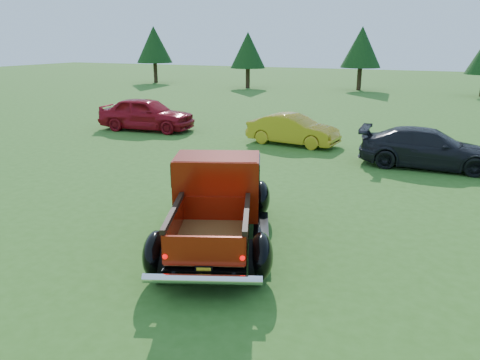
{
  "coord_description": "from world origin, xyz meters",
  "views": [
    {
      "loc": [
        3.98,
        -8.29,
        3.94
      ],
      "look_at": [
        0.18,
        0.2,
        1.15
      ],
      "focal_mm": 35.0,
      "sensor_mm": 36.0,
      "label": 1
    }
  ],
  "objects_px": {
    "tree_west": "(248,50)",
    "pickup_truck": "(218,199)",
    "tree_mid_left": "(361,47)",
    "show_car_yellow": "(293,130)",
    "tree_far_west": "(154,45)",
    "show_car_red": "(147,114)",
    "show_car_grey": "(428,148)"
  },
  "relations": [
    {
      "from": "tree_west",
      "to": "show_car_grey",
      "type": "relative_size",
      "value": 1.08
    },
    {
      "from": "tree_mid_left",
      "to": "tree_far_west",
      "type": "bearing_deg",
      "value": -176.99
    },
    {
      "from": "pickup_truck",
      "to": "tree_west",
      "type": "bearing_deg",
      "value": 90.44
    },
    {
      "from": "tree_mid_left",
      "to": "show_car_yellow",
      "type": "xyz_separation_m",
      "value": [
        1.5,
        -22.01,
        -2.8
      ]
    },
    {
      "from": "show_car_yellow",
      "to": "tree_far_west",
      "type": "bearing_deg",
      "value": 50.26
    },
    {
      "from": "pickup_truck",
      "to": "show_car_yellow",
      "type": "relative_size",
      "value": 1.4
    },
    {
      "from": "tree_far_west",
      "to": "show_car_grey",
      "type": "bearing_deg",
      "value": -41.41
    },
    {
      "from": "tree_west",
      "to": "show_car_red",
      "type": "xyz_separation_m",
      "value": [
        3.5,
        -19.77,
        -2.37
      ]
    },
    {
      "from": "tree_far_west",
      "to": "show_car_red",
      "type": "relative_size",
      "value": 1.2
    },
    {
      "from": "tree_west",
      "to": "pickup_truck",
      "type": "height_order",
      "value": "tree_west"
    },
    {
      "from": "show_car_red",
      "to": "show_car_yellow",
      "type": "distance_m",
      "value": 7.01
    },
    {
      "from": "tree_far_west",
      "to": "pickup_truck",
      "type": "xyz_separation_m",
      "value": [
        21.88,
        -30.25,
        -2.69
      ]
    },
    {
      "from": "tree_west",
      "to": "show_car_grey",
      "type": "distance_m",
      "value": 26.62
    },
    {
      "from": "tree_mid_left",
      "to": "pickup_truck",
      "type": "distance_m",
      "value": 31.48
    },
    {
      "from": "pickup_truck",
      "to": "show_car_yellow",
      "type": "bearing_deg",
      "value": 76.82
    },
    {
      "from": "show_car_red",
      "to": "show_car_grey",
      "type": "bearing_deg",
      "value": -104.21
    },
    {
      "from": "show_car_red",
      "to": "tree_far_west",
      "type": "bearing_deg",
      "value": 26.99
    },
    {
      "from": "show_car_red",
      "to": "tree_mid_left",
      "type": "bearing_deg",
      "value": -20.22
    },
    {
      "from": "tree_west",
      "to": "pickup_truck",
      "type": "distance_m",
      "value": 31.65
    },
    {
      "from": "tree_far_west",
      "to": "tree_mid_left",
      "type": "relative_size",
      "value": 1.04
    },
    {
      "from": "tree_far_west",
      "to": "pickup_truck",
      "type": "bearing_deg",
      "value": -54.12
    },
    {
      "from": "show_car_red",
      "to": "show_car_yellow",
      "type": "bearing_deg",
      "value": -97.97
    },
    {
      "from": "show_car_grey",
      "to": "tree_mid_left",
      "type": "bearing_deg",
      "value": 12.98
    },
    {
      "from": "pickup_truck",
      "to": "tree_far_west",
      "type": "bearing_deg",
      "value": 104.22
    },
    {
      "from": "tree_west",
      "to": "show_car_red",
      "type": "distance_m",
      "value": 20.22
    },
    {
      "from": "tree_west",
      "to": "tree_mid_left",
      "type": "distance_m",
      "value": 9.22
    },
    {
      "from": "tree_west",
      "to": "tree_mid_left",
      "type": "bearing_deg",
      "value": 12.53
    },
    {
      "from": "tree_west",
      "to": "show_car_grey",
      "type": "height_order",
      "value": "tree_west"
    },
    {
      "from": "tree_west",
      "to": "tree_far_west",
      "type": "bearing_deg",
      "value": 174.29
    },
    {
      "from": "tree_far_west",
      "to": "show_car_grey",
      "type": "relative_size",
      "value": 1.22
    },
    {
      "from": "show_car_yellow",
      "to": "show_car_grey",
      "type": "distance_m",
      "value": 5.22
    },
    {
      "from": "tree_far_west",
      "to": "tree_mid_left",
      "type": "distance_m",
      "value": 19.03
    }
  ]
}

